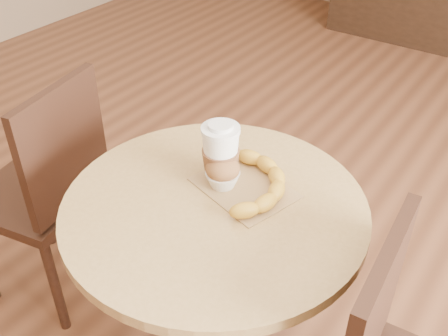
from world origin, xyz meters
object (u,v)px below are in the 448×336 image
object	(u,v)px
chair_left	(47,188)
banana	(251,184)
coffee_cup	(221,155)
muffin	(223,173)
cafe_table	(215,262)

from	to	relation	value
chair_left	banana	xyz separation A→B (m)	(0.75, 0.09, 0.29)
chair_left	coffee_cup	size ratio (longest dim) A/B	5.42
chair_left	muffin	size ratio (longest dim) A/B	9.96
coffee_cup	muffin	distance (m)	0.05
cafe_table	banana	world-z (taller)	banana
coffee_cup	banana	xyz separation A→B (m)	(0.09, -0.00, -0.05)
cafe_table	muffin	world-z (taller)	muffin
chair_left	muffin	world-z (taller)	chair_left
coffee_cup	banana	size ratio (longest dim) A/B	0.61
chair_left	coffee_cup	bearing A→B (deg)	86.70
coffee_cup	chair_left	bearing A→B (deg)	165.71
coffee_cup	banana	distance (m)	0.11
cafe_table	coffee_cup	size ratio (longest dim) A/B	4.66
chair_left	banana	distance (m)	0.81
cafe_table	muffin	bearing A→B (deg)	108.59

